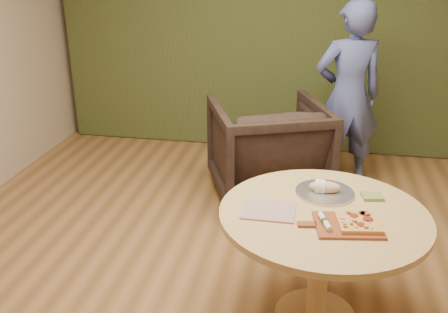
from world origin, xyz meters
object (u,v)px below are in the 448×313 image
Objects in this scene: armchair at (268,145)px; person_standing at (348,96)px; flatbread_pizza at (358,222)px; bread_roll at (324,187)px; serving_tray at (325,192)px; cutlery_roll at (325,221)px; pizza_paddle at (346,225)px; pedestal_table at (322,233)px.

person_standing is (0.69, 0.39, 0.38)m from armchair.
bread_roll is at bearing 116.64° from flatbread_pizza.
flatbread_pizza is at bearing -64.46° from serving_tray.
cutlery_roll is at bearing -88.89° from bread_roll.
bread_roll is at bearing 98.75° from pizza_paddle.
bread_roll reaches higher than flatbread_pizza.
pizza_paddle is at bearing 71.21° from person_standing.
flatbread_pizza is 1.92m from armchair.
pizza_paddle reaches higher than pedestal_table.
person_standing reaches higher than armchair.
pizza_paddle is at bearing -169.94° from flatbread_pizza.
pizza_paddle is 0.07m from flatbread_pizza.
pizza_paddle is at bearing -51.52° from pedestal_table.
pedestal_table is 3.36× the size of serving_tray.
pedestal_table is 4.77× the size of flatbread_pizza.
serving_tray is 1.52m from armchair.
pizza_paddle is (0.12, -0.15, 0.15)m from pedestal_table.
armchair is (-0.60, 1.80, -0.26)m from pizza_paddle.
bread_roll is (-0.19, 0.37, 0.02)m from flatbread_pizza.
armchair reaches higher than cutlery_roll.
cutlery_roll is (-0.18, -0.03, 0.00)m from flatbread_pizza.
cutlery_roll is 0.55× the size of serving_tray.
serving_tray is at bearing 72.45° from cutlery_roll.
flatbread_pizza is at bearing -36.48° from pedestal_table.
armchair reaches higher than serving_tray.
pizza_paddle is 0.12m from cutlery_roll.
pedestal_table is at bearing 73.39° from cutlery_roll.
flatbread_pizza is 0.25× the size of armchair.
person_standing is (0.09, 2.19, 0.12)m from pizza_paddle.
serving_tray is at bearing 67.18° from person_standing.
pizza_paddle is 1.85× the size of flatbread_pizza.
cutlery_roll is 0.40m from serving_tray.
armchair is (-0.48, 1.41, -0.30)m from bread_roll.
pedestal_table is at bearing 143.52° from flatbread_pizza.
pedestal_table is 0.24m from pizza_paddle.
flatbread_pizza is (0.07, 0.01, 0.02)m from pizza_paddle.
cutlery_roll reaches higher than pizza_paddle.
person_standing is (0.03, 2.18, 0.10)m from flatbread_pizza.
armchair is (-0.48, 1.65, -0.11)m from pedestal_table.
bread_roll is (-0.01, 0.00, 0.04)m from serving_tray.
armchair reaches higher than flatbread_pizza.
armchair is 0.88m from person_standing.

